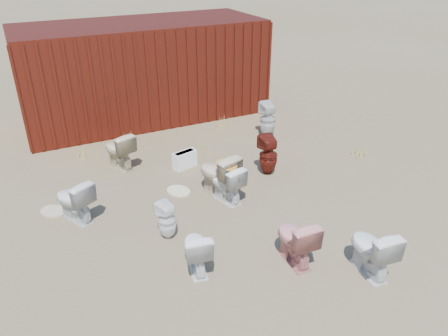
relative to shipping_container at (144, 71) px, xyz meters
name	(u,v)px	position (x,y,z in m)	size (l,w,h in m)	color
ground	(239,210)	(0.00, -5.20, -1.20)	(100.00, 100.00, 0.00)	brown
shipping_container	(144,71)	(0.00, 0.00, 0.00)	(6.00, 2.40, 2.40)	#43150B
toilet_front_a	(74,200)	(-2.57, -4.22, -0.83)	(0.42, 0.73, 0.75)	silver
toilet_front_pink	(295,240)	(0.08, -6.73, -0.82)	(0.42, 0.74, 0.75)	#D6827C
toilet_front_c	(196,250)	(-1.26, -6.27, -0.86)	(0.38, 0.67, 0.68)	white
toilet_front_maroon	(268,155)	(1.15, -4.24, -0.80)	(0.36, 0.37, 0.80)	#5B170F
toilet_front_e	(371,250)	(0.87, -7.39, -0.82)	(0.43, 0.75, 0.77)	white
toilet_back_a	(167,220)	(-1.37, -5.36, -0.88)	(0.28, 0.29, 0.63)	white
toilet_back_beige_left	(119,150)	(-1.42, -2.67, -0.81)	(0.43, 0.76, 0.77)	beige
toilet_back_beige_right	(218,174)	(-0.10, -4.54, -0.78)	(0.47, 0.83, 0.85)	beige
toilet_back_yellowlid	(226,183)	(-0.05, -4.80, -0.84)	(0.40, 0.70, 0.71)	white
toilet_back_e	(268,119)	(2.14, -2.62, -0.78)	(0.38, 0.38, 0.83)	silver
yellow_lid	(226,165)	(-0.05, -4.80, -0.48)	(0.36, 0.45, 0.03)	orange
loose_tank	(185,160)	(-0.24, -3.27, -1.02)	(0.50, 0.20, 0.35)	white
loose_lid_near	(179,191)	(-0.71, -4.13, -1.19)	(0.38, 0.49, 0.02)	beige
loose_lid_far	(53,211)	(-2.90, -3.80, -1.19)	(0.36, 0.47, 0.02)	#C5AF8F
weed_clump_a	(84,153)	(-2.02, -1.97, -1.06)	(0.36, 0.36, 0.28)	#A99B43
weed_clump_b	(202,149)	(0.32, -2.90, -1.05)	(0.32, 0.32, 0.29)	#A99B43
weed_clump_c	(266,119)	(2.44, -2.06, -1.02)	(0.36, 0.36, 0.35)	#A99B43
weed_clump_d	(128,140)	(-1.00, -1.70, -1.06)	(0.30, 0.30, 0.29)	#A99B43
weed_clump_e	(225,122)	(1.47, -1.70, -1.06)	(0.34, 0.34, 0.28)	#A99B43
weed_clump_f	(360,151)	(3.36, -4.46, -1.07)	(0.28, 0.28, 0.25)	#A99B43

